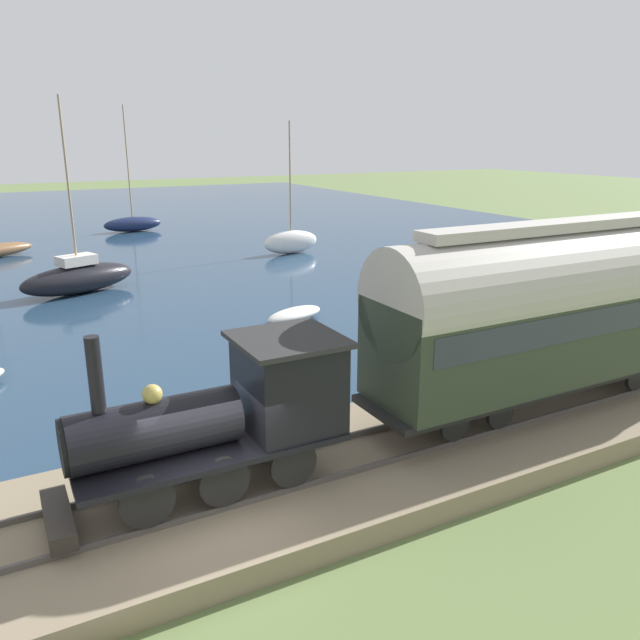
{
  "coord_description": "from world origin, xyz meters",
  "views": [
    {
      "loc": [
        -9.77,
        3.07,
        7.16
      ],
      "look_at": [
        5.15,
        -4.91,
        2.16
      ],
      "focal_mm": 35.0,
      "sensor_mm": 36.0,
      "label": 1
    }
  ],
  "objects_px": {
    "passenger_coach": "(560,304)",
    "rowboat_off_pier": "(241,407)",
    "sailboat_navy": "(133,223)",
    "rowboat_mid_harbor": "(295,314)",
    "sailboat_black": "(79,277)",
    "sailboat_white": "(291,241)",
    "steam_locomotive": "(232,408)"
  },
  "relations": [
    {
      "from": "steam_locomotive",
      "to": "passenger_coach",
      "type": "bearing_deg",
      "value": -90.0
    },
    {
      "from": "passenger_coach",
      "to": "rowboat_mid_harbor",
      "type": "height_order",
      "value": "passenger_coach"
    },
    {
      "from": "passenger_coach",
      "to": "rowboat_off_pier",
      "type": "height_order",
      "value": "passenger_coach"
    },
    {
      "from": "sailboat_white",
      "to": "sailboat_black",
      "type": "bearing_deg",
      "value": 103.06
    },
    {
      "from": "passenger_coach",
      "to": "sailboat_navy",
      "type": "relative_size",
      "value": 1.14
    },
    {
      "from": "passenger_coach",
      "to": "rowboat_off_pier",
      "type": "distance_m",
      "value": 8.64
    },
    {
      "from": "sailboat_black",
      "to": "rowboat_off_pier",
      "type": "bearing_deg",
      "value": 166.43
    },
    {
      "from": "sailboat_black",
      "to": "sailboat_white",
      "type": "height_order",
      "value": "sailboat_black"
    },
    {
      "from": "sailboat_black",
      "to": "sailboat_navy",
      "type": "xyz_separation_m",
      "value": [
        19.01,
        -6.55,
        -0.13
      ]
    },
    {
      "from": "sailboat_white",
      "to": "steam_locomotive",
      "type": "bearing_deg",
      "value": 146.01
    },
    {
      "from": "sailboat_navy",
      "to": "rowboat_off_pier",
      "type": "height_order",
      "value": "sailboat_navy"
    },
    {
      "from": "sailboat_white",
      "to": "rowboat_mid_harbor",
      "type": "distance_m",
      "value": 15.04
    },
    {
      "from": "passenger_coach",
      "to": "sailboat_navy",
      "type": "xyz_separation_m",
      "value": [
        39.35,
        2.28,
        -2.51
      ]
    },
    {
      "from": "rowboat_mid_harbor",
      "to": "passenger_coach",
      "type": "bearing_deg",
      "value": 170.16
    },
    {
      "from": "sailboat_white",
      "to": "rowboat_off_pier",
      "type": "bearing_deg",
      "value": 144.96
    },
    {
      "from": "steam_locomotive",
      "to": "sailboat_navy",
      "type": "relative_size",
      "value": 0.6
    },
    {
      "from": "rowboat_off_pier",
      "to": "sailboat_navy",
      "type": "bearing_deg",
      "value": -33.73
    },
    {
      "from": "sailboat_black",
      "to": "sailboat_white",
      "type": "xyz_separation_m",
      "value": [
        4.66,
        -13.33,
        0.01
      ]
    },
    {
      "from": "steam_locomotive",
      "to": "sailboat_black",
      "type": "bearing_deg",
      "value": 0.45
    },
    {
      "from": "sailboat_navy",
      "to": "rowboat_mid_harbor",
      "type": "bearing_deg",
      "value": 175.14
    },
    {
      "from": "sailboat_navy",
      "to": "sailboat_white",
      "type": "height_order",
      "value": "sailboat_navy"
    },
    {
      "from": "sailboat_navy",
      "to": "sailboat_black",
      "type": "bearing_deg",
      "value": 155.25
    },
    {
      "from": "passenger_coach",
      "to": "sailboat_navy",
      "type": "distance_m",
      "value": 39.5
    },
    {
      "from": "steam_locomotive",
      "to": "rowboat_mid_harbor",
      "type": "distance_m",
      "value": 13.41
    },
    {
      "from": "sailboat_black",
      "to": "sailboat_white",
      "type": "distance_m",
      "value": 14.12
    },
    {
      "from": "sailboat_white",
      "to": "passenger_coach",
      "type": "bearing_deg",
      "value": 163.58
    },
    {
      "from": "steam_locomotive",
      "to": "rowboat_mid_harbor",
      "type": "relative_size",
      "value": 1.91
    },
    {
      "from": "rowboat_mid_harbor",
      "to": "sailboat_navy",
      "type": "bearing_deg",
      "value": -18.19
    },
    {
      "from": "passenger_coach",
      "to": "rowboat_off_pier",
      "type": "relative_size",
      "value": 5.22
    },
    {
      "from": "sailboat_white",
      "to": "rowboat_mid_harbor",
      "type": "bearing_deg",
      "value": 148.79
    },
    {
      "from": "passenger_coach",
      "to": "sailboat_white",
      "type": "xyz_separation_m",
      "value": [
        25.0,
        -4.51,
        -2.36
      ]
    },
    {
      "from": "sailboat_black",
      "to": "rowboat_mid_harbor",
      "type": "xyz_separation_m",
      "value": [
        -8.96,
        -6.98,
        -0.5
      ]
    }
  ]
}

